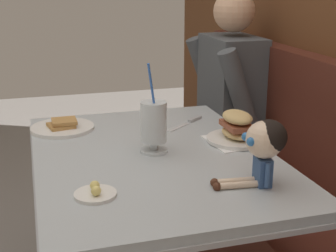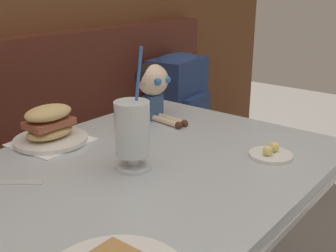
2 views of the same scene
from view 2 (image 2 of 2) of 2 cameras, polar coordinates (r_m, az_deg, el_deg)
The scene contains 7 objects.
booth_bench at distance 1.75m, azimuth -19.34°, elevation -12.23°, with size 2.60×0.48×1.00m.
diner_table at distance 1.20m, azimuth -3.70°, elevation -14.08°, with size 1.11×0.81×0.74m.
milkshake_glass at distance 1.07m, azimuth -4.85°, elevation -0.74°, with size 0.10×0.10×0.32m.
sandwich_plate at distance 1.30m, azimuth -15.76°, elevation -0.26°, with size 0.22×0.22×0.12m.
butter_saucer at distance 1.20m, azimuth 13.78°, elevation -3.67°, with size 0.12×0.12×0.04m.
seated_doll at distance 1.46m, azimuth -2.09°, elevation 5.89°, with size 0.12×0.22×0.20m.
backpack at distance 2.20m, azimuth 1.46°, elevation 4.77°, with size 0.32×0.27×0.41m.
Camera 2 is at (-0.74, -0.51, 1.20)m, focal length 44.91 mm.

